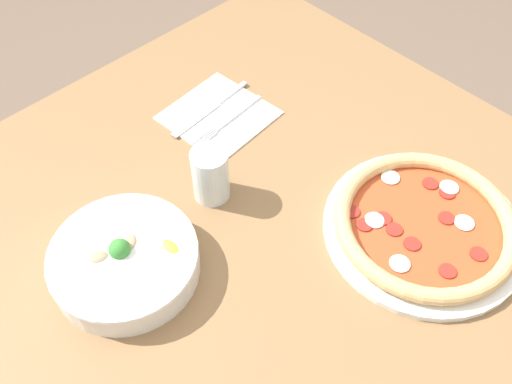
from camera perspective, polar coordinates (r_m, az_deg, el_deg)
dining_table at (r=1.00m, az=2.56°, el=-7.64°), size 1.09×1.00×0.77m
pizza at (r=0.93m, az=16.50°, el=-3.17°), size 0.32×0.32×0.04m
bowl at (r=0.87m, az=-12.99°, el=-6.65°), size 0.22×0.22×0.07m
napkin at (r=1.08m, az=-3.76°, el=7.66°), size 0.19×0.19×0.00m
fork at (r=1.07m, az=-2.76°, el=7.18°), size 0.03×0.18×0.00m
knife at (r=1.10m, az=-4.22°, el=8.58°), size 0.03×0.20×0.01m
glass at (r=0.92m, az=-4.56°, el=1.75°), size 0.06×0.06×0.10m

